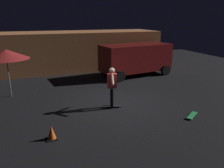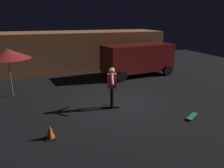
{
  "view_description": "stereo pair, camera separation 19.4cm",
  "coord_description": "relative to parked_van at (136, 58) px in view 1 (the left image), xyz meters",
  "views": [
    {
      "loc": [
        -3.41,
        -8.73,
        3.72
      ],
      "look_at": [
        -0.26,
        -0.25,
        1.05
      ],
      "focal_mm": 36.35,
      "sensor_mm": 36.0,
      "label": 1
    },
    {
      "loc": [
        -3.23,
        -8.8,
        3.72
      ],
      "look_at": [
        -0.26,
        -0.25,
        1.05
      ],
      "focal_mm": 36.35,
      "sensor_mm": 36.0,
      "label": 2
    }
  ],
  "objects": [
    {
      "name": "parked_van",
      "position": [
        0.0,
        0.0,
        0.0
      ],
      "size": [
        4.81,
        2.72,
        2.03
      ],
      "color": "maroon",
      "rests_on": "ground_plane"
    },
    {
      "name": "skater",
      "position": [
        -3.47,
        -4.84,
        -0.12
      ],
      "size": [
        0.42,
        0.97,
        1.67
      ],
      "color": "black",
      "rests_on": "skateboard_ridden"
    },
    {
      "name": "traffic_cone",
      "position": [
        -6.17,
        -6.64,
        -0.95
      ],
      "size": [
        0.34,
        0.34,
        0.46
      ],
      "color": "black",
      "rests_on": "ground_plane"
    },
    {
      "name": "skateboard_spare",
      "position": [
        -0.88,
        -6.81,
        -1.11
      ],
      "size": [
        0.76,
        0.6,
        0.07
      ],
      "color": "green",
      "rests_on": "ground_plane"
    },
    {
      "name": "low_building",
      "position": [
        -2.88,
        3.36,
        0.2
      ],
      "size": [
        11.39,
        3.53,
        2.72
      ],
      "color": "#C67A47",
      "rests_on": "ground_plane"
    },
    {
      "name": "skateboard_ridden",
      "position": [
        -3.47,
        -4.84,
        -1.11
      ],
      "size": [
        0.81,
        0.4,
        0.07
      ],
      "color": "black",
      "rests_on": "ground_plane"
    },
    {
      "name": "ground_plane",
      "position": [
        -3.21,
        -4.59,
        -1.16
      ],
      "size": [
        28.0,
        28.0,
        0.0
      ],
      "primitive_type": "plane",
      "color": "black"
    },
    {
      "name": "patio_umbrella",
      "position": [
        -7.59,
        -1.79,
        0.91
      ],
      "size": [
        2.1,
        2.1,
        2.3
      ],
      "color": "slate",
      "rests_on": "ground_plane"
    }
  ]
}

